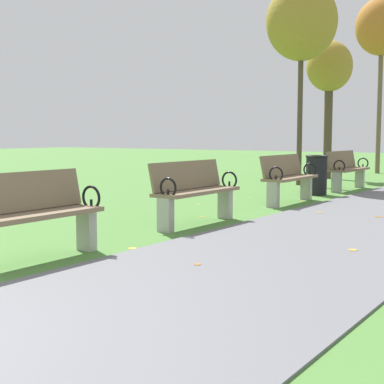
{
  "coord_description": "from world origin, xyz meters",
  "views": [
    {
      "loc": [
        4.03,
        -0.38,
        1.27
      ],
      "look_at": [
        -0.05,
        5.48,
        0.55
      ],
      "focal_mm": 53.07,
      "sensor_mm": 36.0,
      "label": 1
    }
  ],
  "objects_px": {
    "park_bench_5": "(347,169)",
    "tree_1": "(302,22)",
    "park_bench_4": "(288,177)",
    "park_bench_3": "(195,191)",
    "tree_2": "(329,70)",
    "park_bench_2": "(28,214)",
    "trash_bin": "(316,175)",
    "tree_3": "(382,28)"
  },
  "relations": [
    {
      "from": "park_bench_3",
      "to": "tree_2",
      "type": "relative_size",
      "value": 0.41
    },
    {
      "from": "park_bench_5",
      "to": "trash_bin",
      "type": "height_order",
      "value": "park_bench_5"
    },
    {
      "from": "park_bench_3",
      "to": "park_bench_2",
      "type": "bearing_deg",
      "value": -90.0
    },
    {
      "from": "park_bench_3",
      "to": "park_bench_4",
      "type": "distance_m",
      "value": 3.07
    },
    {
      "from": "park_bench_5",
      "to": "tree_1",
      "type": "relative_size",
      "value": 0.32
    },
    {
      "from": "park_bench_4",
      "to": "tree_1",
      "type": "relative_size",
      "value": 0.32
    },
    {
      "from": "trash_bin",
      "to": "park_bench_3",
      "type": "bearing_deg",
      "value": -88.23
    },
    {
      "from": "trash_bin",
      "to": "park_bench_4",
      "type": "bearing_deg",
      "value": -85.04
    },
    {
      "from": "park_bench_2",
      "to": "trash_bin",
      "type": "xyz_separation_m",
      "value": [
        -0.15,
        7.69,
        -0.06
      ]
    },
    {
      "from": "park_bench_4",
      "to": "tree_2",
      "type": "height_order",
      "value": "tree_2"
    },
    {
      "from": "park_bench_2",
      "to": "park_bench_5",
      "type": "height_order",
      "value": "same"
    },
    {
      "from": "park_bench_2",
      "to": "park_bench_4",
      "type": "distance_m",
      "value": 5.99
    },
    {
      "from": "park_bench_3",
      "to": "tree_3",
      "type": "bearing_deg",
      "value": 95.29
    },
    {
      "from": "park_bench_3",
      "to": "tree_1",
      "type": "bearing_deg",
      "value": 102.1
    },
    {
      "from": "park_bench_2",
      "to": "park_bench_4",
      "type": "height_order",
      "value": "same"
    },
    {
      "from": "park_bench_4",
      "to": "trash_bin",
      "type": "height_order",
      "value": "park_bench_4"
    },
    {
      "from": "park_bench_4",
      "to": "tree_3",
      "type": "relative_size",
      "value": 0.28
    },
    {
      "from": "park_bench_2",
      "to": "park_bench_5",
      "type": "xyz_separation_m",
      "value": [
        0.0,
        9.12,
        0.0
      ]
    },
    {
      "from": "park_bench_4",
      "to": "tree_3",
      "type": "bearing_deg",
      "value": 97.03
    },
    {
      "from": "tree_2",
      "to": "park_bench_5",
      "type": "bearing_deg",
      "value": -61.21
    },
    {
      "from": "park_bench_3",
      "to": "park_bench_5",
      "type": "xyz_separation_m",
      "value": [
        0.0,
        6.2,
        0.0
      ]
    },
    {
      "from": "park_bench_5",
      "to": "tree_3",
      "type": "distance_m",
      "value": 7.54
    },
    {
      "from": "park_bench_4",
      "to": "park_bench_3",
      "type": "bearing_deg",
      "value": -90.0
    },
    {
      "from": "park_bench_4",
      "to": "park_bench_5",
      "type": "xyz_separation_m",
      "value": [
        0.0,
        3.13,
        0.0
      ]
    },
    {
      "from": "tree_3",
      "to": "park_bench_2",
      "type": "bearing_deg",
      "value": -85.72
    },
    {
      "from": "tree_2",
      "to": "trash_bin",
      "type": "bearing_deg",
      "value": -71.18
    },
    {
      "from": "park_bench_4",
      "to": "trash_bin",
      "type": "bearing_deg",
      "value": 94.96
    },
    {
      "from": "park_bench_4",
      "to": "park_bench_5",
      "type": "relative_size",
      "value": 1.0
    },
    {
      "from": "park_bench_3",
      "to": "tree_2",
      "type": "xyz_separation_m",
      "value": [
        -1.68,
        9.25,
        2.64
      ]
    },
    {
      "from": "tree_2",
      "to": "tree_3",
      "type": "relative_size",
      "value": 0.69
    },
    {
      "from": "park_bench_2",
      "to": "trash_bin",
      "type": "relative_size",
      "value": 1.91
    },
    {
      "from": "park_bench_5",
      "to": "trash_bin",
      "type": "relative_size",
      "value": 1.91
    },
    {
      "from": "park_bench_2",
      "to": "tree_2",
      "type": "xyz_separation_m",
      "value": [
        -1.68,
        12.17,
        2.64
      ]
    },
    {
      "from": "park_bench_2",
      "to": "park_bench_5",
      "type": "relative_size",
      "value": 1.0
    },
    {
      "from": "park_bench_4",
      "to": "tree_1",
      "type": "bearing_deg",
      "value": 111.4
    },
    {
      "from": "park_bench_3",
      "to": "tree_1",
      "type": "height_order",
      "value": "tree_1"
    },
    {
      "from": "park_bench_4",
      "to": "park_bench_5",
      "type": "distance_m",
      "value": 3.13
    },
    {
      "from": "park_bench_2",
      "to": "tree_2",
      "type": "height_order",
      "value": "tree_2"
    },
    {
      "from": "park_bench_3",
      "to": "tree_1",
      "type": "xyz_separation_m",
      "value": [
        -1.45,
        6.78,
        3.56
      ]
    },
    {
      "from": "park_bench_4",
      "to": "tree_2",
      "type": "relative_size",
      "value": 0.41
    },
    {
      "from": "park_bench_4",
      "to": "trash_bin",
      "type": "xyz_separation_m",
      "value": [
        -0.15,
        1.7,
        -0.06
      ]
    },
    {
      "from": "tree_1",
      "to": "trash_bin",
      "type": "height_order",
      "value": "tree_1"
    }
  ]
}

